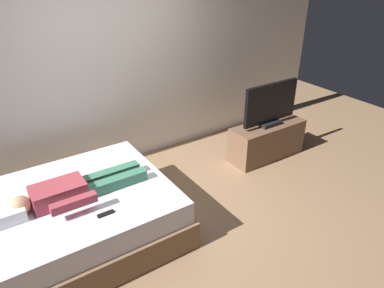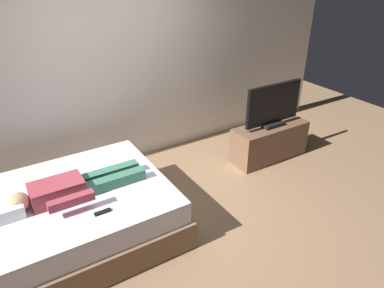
% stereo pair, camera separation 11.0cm
% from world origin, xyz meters
% --- Properties ---
extents(ground_plane, '(10.00, 10.00, 0.00)m').
position_xyz_m(ground_plane, '(0.00, 0.00, 0.00)').
color(ground_plane, '#8C6B4C').
extents(back_wall, '(6.40, 0.10, 2.80)m').
position_xyz_m(back_wall, '(0.40, 1.64, 1.40)').
color(back_wall, silver).
rests_on(back_wall, ground).
extents(bed, '(1.93, 1.57, 0.54)m').
position_xyz_m(bed, '(-0.93, 0.36, 0.26)').
color(bed, brown).
rests_on(bed, ground).
extents(person, '(1.26, 0.46, 0.18)m').
position_xyz_m(person, '(-0.90, 0.31, 0.62)').
color(person, '#993842').
rests_on(person, bed).
extents(remote, '(0.15, 0.04, 0.02)m').
position_xyz_m(remote, '(-0.75, -0.09, 0.55)').
color(remote, black).
rests_on(remote, bed).
extents(tv_stand, '(1.10, 0.40, 0.50)m').
position_xyz_m(tv_stand, '(1.86, 0.55, 0.25)').
color(tv_stand, brown).
rests_on(tv_stand, ground).
extents(tv, '(0.88, 0.20, 0.59)m').
position_xyz_m(tv, '(1.86, 0.55, 0.78)').
color(tv, black).
rests_on(tv, tv_stand).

